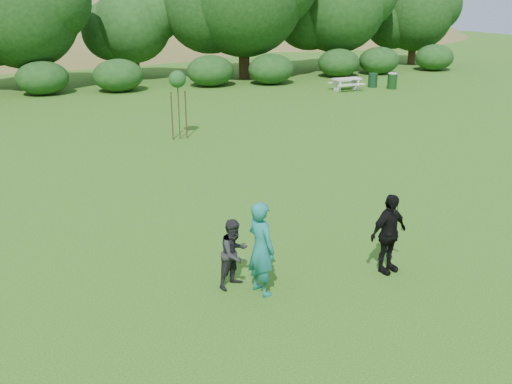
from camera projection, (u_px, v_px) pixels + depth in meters
ground at (312, 283)px, 12.22m from camera, size 120.00×120.00×0.00m
player_teal at (261, 248)px, 11.54m from camera, size 0.64×0.82×2.00m
player_grey at (234, 253)px, 11.88m from camera, size 0.90×0.82×1.51m
player_black at (389, 234)px, 12.46m from camera, size 1.14×0.67×1.82m
trash_can_near at (373, 80)px, 36.58m from camera, size 0.60×0.60×0.90m
frisbee at (261, 244)px, 11.67m from camera, size 0.27×0.27×0.05m
sapling at (177, 81)px, 23.22m from camera, size 0.70×0.70×2.85m
picnic_table at (347, 82)px, 35.37m from camera, size 1.80×1.48×0.76m
trash_can_lidded at (392, 80)px, 35.95m from camera, size 0.60×0.60×1.05m
hillside at (54, 133)px, 75.14m from camera, size 150.00×72.00×52.00m
tree_row at (142, 7)px, 36.57m from camera, size 53.92×10.38×9.62m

